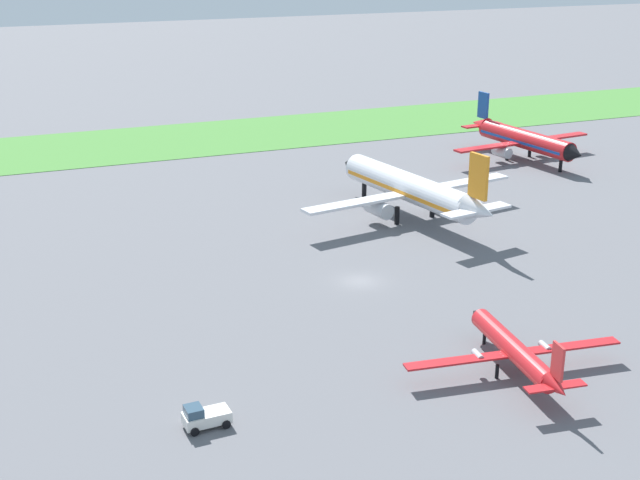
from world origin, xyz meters
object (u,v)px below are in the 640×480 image
object	(u,v)px
airplane_parked_jet_far	(523,139)
pushback_tug_near_gate	(204,417)
airplane_midfield_jet	(411,189)
airplane_foreground_turboprop	(515,350)

from	to	relation	value
airplane_parked_jet_far	pushback_tug_near_gate	size ratio (longest dim) A/B	7.46
airplane_midfield_jet	pushback_tug_near_gate	world-z (taller)	airplane_midfield_jet
pushback_tug_near_gate	airplane_foreground_turboprop	bearing A→B (deg)	174.21
airplane_midfield_jet	airplane_parked_jet_far	size ratio (longest dim) A/B	1.19
airplane_midfield_jet	pushback_tug_near_gate	distance (m)	56.24
airplane_midfield_jet	airplane_parked_jet_far	distance (m)	38.69
airplane_midfield_jet	airplane_parked_jet_far	bearing A→B (deg)	-66.27
pushback_tug_near_gate	airplane_parked_jet_far	bearing A→B (deg)	-141.81
airplane_foreground_turboprop	airplane_parked_jet_far	world-z (taller)	airplane_parked_jet_far
airplane_midfield_jet	airplane_parked_jet_far	world-z (taller)	airplane_midfield_jet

